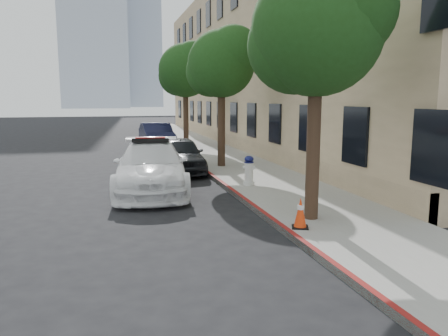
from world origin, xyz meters
TOP-DOWN VIEW (x-y plane):
  - ground at (0.00, 0.00)m, footprint 120.00×120.00m
  - sidewalk at (3.60, 10.00)m, footprint 3.20×50.00m
  - curb_strip at (2.06, 10.00)m, footprint 0.12×50.00m
  - building at (9.20, 15.00)m, footprint 8.00×36.00m
  - tower_right at (9.00, 135.00)m, footprint 14.00×14.00m
  - tree_near at (2.93, -2.01)m, footprint 2.92×2.82m
  - tree_mid at (2.93, 5.99)m, footprint 2.77×2.64m
  - tree_far at (2.93, 13.99)m, footprint 3.10×3.00m
  - police_car at (-0.22, 2.54)m, footprint 2.66×5.41m
  - parked_car_mid at (1.20, 5.76)m, footprint 1.72×4.04m
  - parked_car_far at (1.20, 13.83)m, footprint 1.73×4.46m
  - fire_hydrant at (2.74, 1.99)m, footprint 0.39×0.35m
  - traffic_cone at (2.35, -2.61)m, footprint 0.44×0.44m

SIDE VIEW (x-z plane):
  - ground at x=0.00m, z-range 0.00..0.00m
  - sidewalk at x=3.60m, z-range 0.00..0.15m
  - curb_strip at x=2.06m, z-range 0.00..0.15m
  - traffic_cone at x=2.35m, z-range 0.15..0.79m
  - fire_hydrant at x=2.74m, z-range 0.14..1.05m
  - parked_car_mid at x=1.20m, z-range 0.00..1.36m
  - parked_car_far at x=1.20m, z-range 0.00..1.45m
  - police_car at x=-0.22m, z-range -0.07..1.59m
  - tree_mid at x=2.93m, z-range 1.45..6.88m
  - tree_near at x=2.93m, z-range 1.46..7.08m
  - tree_far at x=2.93m, z-range 1.48..7.29m
  - building at x=9.20m, z-range 0.00..10.00m
  - tower_right at x=9.00m, z-range 0.00..44.00m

